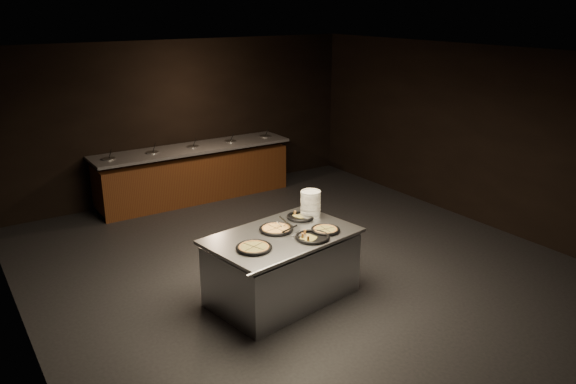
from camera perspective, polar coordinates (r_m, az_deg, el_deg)
name	(u,v)px	position (r m, az deg, el deg)	size (l,w,h in m)	color
room	(305,169)	(7.34, 1.69, 2.33)	(7.02, 8.02, 2.92)	black
salad_bar	(195,177)	(10.62, -9.44, 1.56)	(3.70, 0.83, 1.18)	#542E13
serving_counter	(282,268)	(6.98, -0.60, -7.71)	(1.95, 1.43, 0.86)	silver
plate_stack	(311,204)	(7.30, 2.31, -1.23)	(0.26, 0.26, 0.35)	silver
pan_veggie_whole	(254,247)	(6.41, -3.49, -5.64)	(0.42, 0.42, 0.04)	black
pan_cheese_whole	(276,229)	(6.91, -1.21, -3.77)	(0.42, 0.42, 0.04)	black
pan_cheese_slices_a	(301,217)	(7.29, 1.28, -2.53)	(0.36, 0.36, 0.04)	black
pan_cheese_slices_b	(312,237)	(6.68, 2.50, -4.59)	(0.41, 0.41, 0.04)	black
pan_veggie_slices	(325,230)	(6.90, 3.82, -3.84)	(0.36, 0.36, 0.04)	black
server_left	(283,223)	(6.93, -0.53, -3.18)	(0.24, 0.28, 0.16)	silver
server_right	(293,231)	(6.71, 0.55, -3.97)	(0.26, 0.24, 0.16)	silver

